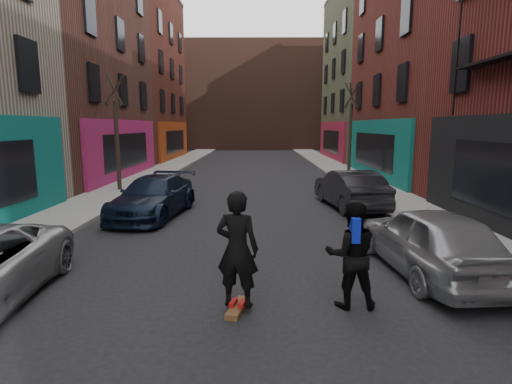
{
  "coord_description": "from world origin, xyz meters",
  "views": [
    {
      "loc": [
        0.49,
        -1.0,
        3.17
      ],
      "look_at": [
        0.44,
        8.43,
        1.6
      ],
      "focal_mm": 28.0,
      "sensor_mm": 36.0,
      "label": 1
    }
  ],
  "objects_px": {
    "parked_right_end": "(350,189)",
    "skateboarder": "(237,249)",
    "tree_left_far": "(116,121)",
    "tree_right_far": "(351,120)",
    "parked_right_far": "(430,240)",
    "skateboard": "(238,308)",
    "parked_left_end": "(153,197)",
    "pedestrian": "(351,254)"
  },
  "relations": [
    {
      "from": "tree_right_far",
      "to": "parked_left_end",
      "type": "distance_m",
      "value": 14.89
    },
    {
      "from": "tree_right_far",
      "to": "parked_right_far",
      "type": "height_order",
      "value": "tree_right_far"
    },
    {
      "from": "tree_right_far",
      "to": "parked_right_far",
      "type": "distance_m",
      "value": 17.07
    },
    {
      "from": "tree_left_far",
      "to": "skateboarder",
      "type": "height_order",
      "value": "tree_left_far"
    },
    {
      "from": "parked_right_far",
      "to": "parked_right_end",
      "type": "distance_m",
      "value": 6.99
    },
    {
      "from": "tree_left_far",
      "to": "parked_left_end",
      "type": "distance_m",
      "value": 6.57
    },
    {
      "from": "tree_left_far",
      "to": "skateboard",
      "type": "xyz_separation_m",
      "value": [
        6.34,
        -12.51,
        -3.33
      ]
    },
    {
      "from": "parked_right_end",
      "to": "pedestrian",
      "type": "distance_m",
      "value": 8.8
    },
    {
      "from": "parked_right_end",
      "to": "skateboarder",
      "type": "xyz_separation_m",
      "value": [
        -3.91,
        -8.78,
        0.37
      ]
    },
    {
      "from": "tree_left_far",
      "to": "skateboard",
      "type": "relative_size",
      "value": 8.12
    },
    {
      "from": "skateboard",
      "to": "tree_left_far",
      "type": "bearing_deg",
      "value": 130.47
    },
    {
      "from": "tree_right_far",
      "to": "parked_right_far",
      "type": "bearing_deg",
      "value": -96.9
    },
    {
      "from": "parked_right_far",
      "to": "skateboard",
      "type": "distance_m",
      "value": 4.47
    },
    {
      "from": "tree_left_far",
      "to": "parked_right_far",
      "type": "distance_m",
      "value": 15.15
    },
    {
      "from": "tree_right_far",
      "to": "pedestrian",
      "type": "xyz_separation_m",
      "value": [
        -4.08,
        -18.31,
        -2.57
      ]
    },
    {
      "from": "skateboard",
      "to": "pedestrian",
      "type": "distance_m",
      "value": 2.19
    },
    {
      "from": "parked_right_far",
      "to": "tree_left_far",
      "type": "bearing_deg",
      "value": -50.67
    },
    {
      "from": "parked_right_end",
      "to": "skateboarder",
      "type": "bearing_deg",
      "value": 58.09
    },
    {
      "from": "parked_left_end",
      "to": "parked_right_far",
      "type": "xyz_separation_m",
      "value": [
        7.38,
        -5.53,
        0.05
      ]
    },
    {
      "from": "tree_right_far",
      "to": "skateboard",
      "type": "relative_size",
      "value": 8.5
    },
    {
      "from": "parked_left_end",
      "to": "parked_right_end",
      "type": "bearing_deg",
      "value": 19.02
    },
    {
      "from": "parked_right_end",
      "to": "skateboarder",
      "type": "relative_size",
      "value": 2.23
    },
    {
      "from": "tree_left_far",
      "to": "parked_right_end",
      "type": "relative_size",
      "value": 1.44
    },
    {
      "from": "skateboarder",
      "to": "skateboard",
      "type": "bearing_deg",
      "value": -166.4
    },
    {
      "from": "parked_right_far",
      "to": "skateboarder",
      "type": "bearing_deg",
      "value": 19.12
    },
    {
      "from": "skateboard",
      "to": "pedestrian",
      "type": "height_order",
      "value": "pedestrian"
    },
    {
      "from": "tree_left_far",
      "to": "pedestrian",
      "type": "relative_size",
      "value": 3.43
    },
    {
      "from": "parked_right_far",
      "to": "skateboard",
      "type": "xyz_separation_m",
      "value": [
        -4.04,
        -1.79,
        -0.7
      ]
    },
    {
      "from": "tree_left_far",
      "to": "tree_right_far",
      "type": "xyz_separation_m",
      "value": [
        12.4,
        6.0,
        0.15
      ]
    },
    {
      "from": "parked_right_far",
      "to": "pedestrian",
      "type": "distance_m",
      "value": 2.61
    },
    {
      "from": "tree_right_far",
      "to": "pedestrian",
      "type": "distance_m",
      "value": 18.93
    },
    {
      "from": "pedestrian",
      "to": "tree_right_far",
      "type": "bearing_deg",
      "value": -101.45
    },
    {
      "from": "parked_right_far",
      "to": "parked_right_end",
      "type": "xyz_separation_m",
      "value": [
        -0.13,
        6.99,
        -0.01
      ]
    },
    {
      "from": "tree_left_far",
      "to": "skateboarder",
      "type": "distance_m",
      "value": 14.2
    },
    {
      "from": "parked_right_far",
      "to": "parked_right_end",
      "type": "bearing_deg",
      "value": -93.65
    },
    {
      "from": "pedestrian",
      "to": "parked_right_end",
      "type": "bearing_deg",
      "value": -101.53
    },
    {
      "from": "parked_right_end",
      "to": "skateboard",
      "type": "xyz_separation_m",
      "value": [
        -3.91,
        -8.78,
        -0.69
      ]
    },
    {
      "from": "tree_left_far",
      "to": "skateboard",
      "type": "distance_m",
      "value": 14.41
    },
    {
      "from": "parked_left_end",
      "to": "parked_right_end",
      "type": "height_order",
      "value": "parked_right_end"
    },
    {
      "from": "parked_left_end",
      "to": "pedestrian",
      "type": "bearing_deg",
      "value": -45.67
    },
    {
      "from": "parked_right_end",
      "to": "pedestrian",
      "type": "height_order",
      "value": "pedestrian"
    },
    {
      "from": "parked_right_far",
      "to": "parked_right_end",
      "type": "height_order",
      "value": "parked_right_far"
    }
  ]
}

